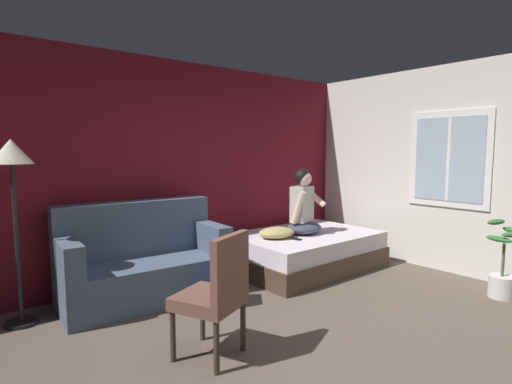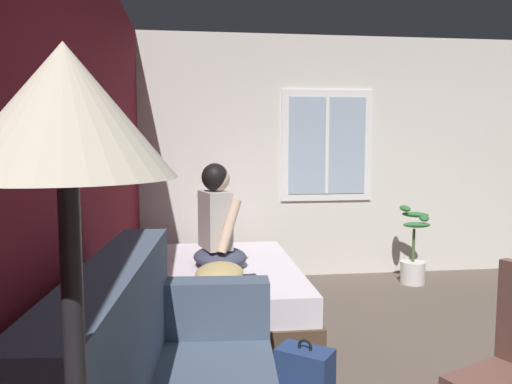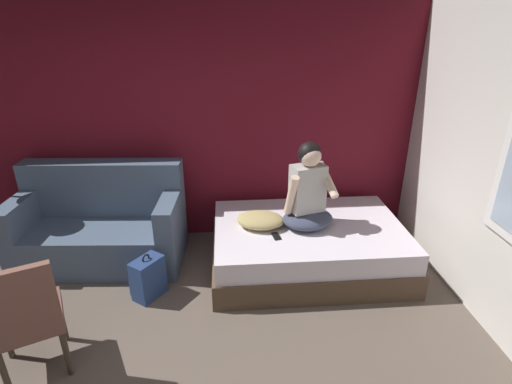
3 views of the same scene
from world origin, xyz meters
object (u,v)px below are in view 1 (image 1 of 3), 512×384
(bed, at_px, (304,251))
(couch, at_px, (143,263))
(floor_lamp, at_px, (12,170))
(side_chair, at_px, (216,291))
(potted_plant, at_px, (503,271))
(person_seated, at_px, (303,207))
(throw_pillow, at_px, (277,233))
(backpack, at_px, (224,286))
(cell_phone, at_px, (296,239))

(bed, distance_m, couch, 2.20)
(floor_lamp, bearing_deg, side_chair, -57.18)
(potted_plant, bearing_deg, person_seated, 112.15)
(throw_pillow, relative_size, potted_plant, 0.56)
(backpack, distance_m, cell_phone, 1.28)
(bed, xyz_separation_m, couch, (-2.17, 0.32, 0.16))
(backpack, height_order, cell_phone, cell_phone)
(side_chair, bearing_deg, backpack, 51.96)
(side_chair, xyz_separation_m, throw_pillow, (1.76, 1.25, 0.02))
(throw_pillow, distance_m, floor_lamp, 2.98)
(bed, xyz_separation_m, potted_plant, (0.85, -2.14, 0.07))
(throw_pillow, height_order, cell_phone, throw_pillow)
(backpack, xyz_separation_m, cell_phone, (1.23, 0.18, 0.29))
(bed, bearing_deg, floor_lamp, 172.93)
(bed, distance_m, throw_pillow, 0.59)
(bed, relative_size, throw_pillow, 4.13)
(person_seated, bearing_deg, throw_pillow, 178.49)
(couch, bearing_deg, cell_phone, -16.23)
(person_seated, height_order, throw_pillow, person_seated)
(couch, relative_size, floor_lamp, 1.03)
(cell_phone, distance_m, potted_plant, 2.29)
(side_chair, bearing_deg, cell_phone, 28.45)
(floor_lamp, bearing_deg, bed, -7.07)
(bed, xyz_separation_m, person_seated, (-0.02, 0.01, 0.60))
(bed, distance_m, potted_plant, 2.30)
(side_chair, bearing_deg, floor_lamp, 122.82)
(person_seated, relative_size, throw_pillow, 1.82)
(potted_plant, bearing_deg, cell_phone, 122.10)
(side_chair, height_order, person_seated, person_seated)
(bed, relative_size, couch, 1.13)
(couch, height_order, person_seated, person_seated)
(bed, bearing_deg, throw_pillow, 177.74)
(bed, bearing_deg, person_seated, 163.86)
(cell_phone, xyz_separation_m, potted_plant, (1.21, -1.93, -0.18))
(side_chair, bearing_deg, throw_pillow, 35.43)
(person_seated, xyz_separation_m, potted_plant, (0.87, -2.15, -0.53))
(couch, relative_size, backpack, 3.83)
(bed, distance_m, cell_phone, 0.49)
(person_seated, distance_m, floor_lamp, 3.37)
(backpack, bearing_deg, couch, 129.21)
(couch, height_order, floor_lamp, floor_lamp)
(side_chair, relative_size, person_seated, 1.12)
(bed, distance_m, side_chair, 2.59)
(throw_pillow, bearing_deg, couch, 169.82)
(side_chair, relative_size, backpack, 2.14)
(side_chair, distance_m, cell_phone, 2.16)
(person_seated, height_order, cell_phone, person_seated)
(backpack, bearing_deg, bed, 13.56)
(person_seated, bearing_deg, couch, 171.71)
(side_chair, height_order, cell_phone, side_chair)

